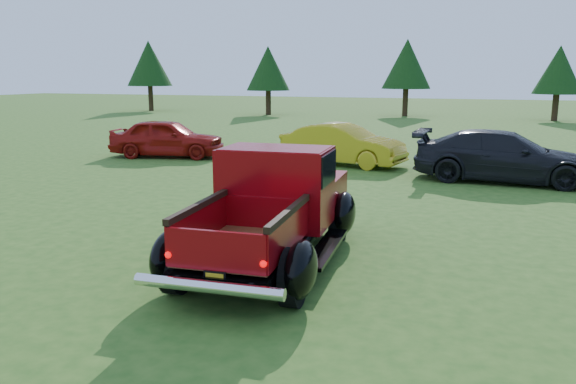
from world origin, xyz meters
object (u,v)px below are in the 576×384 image
Objects in this scene: tree_mid_left at (407,64)px; show_car_yellow at (342,144)px; pickup_truck at (276,205)px; show_car_red at (167,138)px; show_car_grey at (504,156)px; tree_west at (268,69)px; tree_far_west at (149,64)px; tree_mid_right at (559,70)px.

show_car_yellow is (1.14, -21.48, -2.75)m from tree_mid_left.
pickup_truck is 11.21m from show_car_red.
show_car_red is at bearing 87.74° from show_car_grey.
show_car_grey is at bearing 62.41° from pickup_truck.
tree_mid_left is at bearing 12.53° from tree_west.
tree_mid_left reaches higher than pickup_truck.
tree_far_west is 1.13× the size of tree_west.
tree_mid_right is 1.17× the size of show_car_red.
tree_far_west is 36.46m from pickup_truck.
tree_west is 9.22m from tree_mid_left.
tree_west reaches higher than tree_mid_right.
show_car_yellow is at bearing -98.60° from show_car_red.
show_car_yellow is (5.96, 0.32, -0.01)m from show_car_red.
tree_far_west is 1.15× the size of show_car_grey.
show_car_grey reaches higher than show_car_yellow.
tree_west is 18.03m from tree_mid_right.
pickup_truck is 8.38m from show_car_grey.
tree_west is at bearing -5.71° from tree_far_west.
tree_mid_right is 30.23m from pickup_truck.
pickup_truck is at bearing -161.18° from show_car_yellow.
show_car_grey is (4.60, -1.26, 0.03)m from show_car_yellow.
tree_west reaches higher than pickup_truck.
show_car_yellow is at bearing 94.00° from pickup_truck.
tree_mid_right reaches higher than pickup_truck.
tree_far_west is 33.07m from show_car_grey.
show_car_grey is (3.38, 7.66, -0.14)m from pickup_truck.
tree_far_west reaches higher than show_car_red.
tree_mid_right is 1.16× the size of show_car_yellow.
pickup_truck is 9.01m from show_car_yellow.
tree_west is at bearing 38.27° from show_car_grey.
show_car_grey is at bearing -75.82° from tree_mid_left.
show_car_red is at bearing 104.08° from show_car_yellow.
tree_west is 1.21× the size of show_car_yellow.
show_car_red is at bearing -102.45° from tree_mid_left.
tree_mid_left is 30.61m from pickup_truck.
show_car_red is 0.83× the size of show_car_grey.
show_car_red reaches higher than show_car_yellow.
pickup_truck is at bearing -85.55° from tree_mid_left.
tree_west is 20.39m from show_car_red.
tree_far_west reaches higher than show_car_grey.
pickup_truck is (2.37, -30.41, -2.59)m from tree_mid_left.
tree_far_west is 1.37× the size of show_car_yellow.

